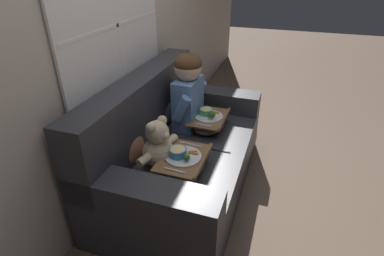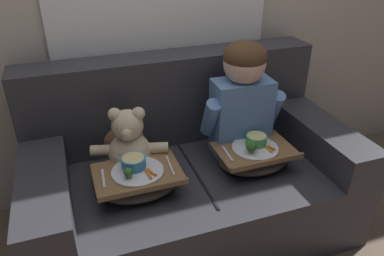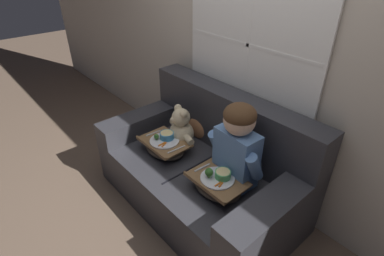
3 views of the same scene
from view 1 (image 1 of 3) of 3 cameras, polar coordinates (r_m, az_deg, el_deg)
ground_plane at (r=2.62m, az=-1.19°, el=-10.78°), size 14.00×14.00×0.00m
wall_back_with_window at (r=2.28m, az=-15.18°, el=18.57°), size 8.00×0.08×2.60m
couch at (r=2.45m, az=-2.95°, el=-4.54°), size 1.70×0.95×0.93m
throw_pillow_behind_child at (r=2.66m, az=-5.01°, el=4.28°), size 0.33×0.16×0.35m
throw_pillow_behind_teddy at (r=2.16m, az=-11.54°, el=-2.51°), size 0.32×0.16×0.33m
child_figure at (r=2.51m, az=-0.74°, el=7.64°), size 0.46×0.23×0.64m
teddy_bear at (r=2.07m, az=-6.37°, el=-3.60°), size 0.40×0.29×0.37m
lap_tray_child at (r=2.58m, az=3.15°, el=1.25°), size 0.41×0.29×0.20m
lap_tray_teddy at (r=2.07m, az=-1.68°, el=-6.60°), size 0.42×0.30×0.18m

